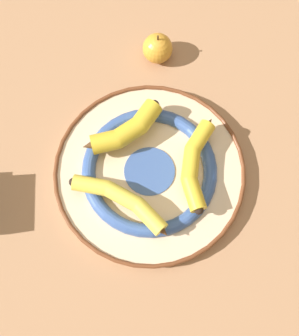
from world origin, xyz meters
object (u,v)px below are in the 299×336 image
(banana_a, at_px, (122,200))
(decorative_bowl, at_px, (150,172))
(banana_b, at_px, (126,131))
(banana_c, at_px, (195,163))
(apple, at_px, (158,48))

(banana_a, bearing_deg, decorative_bowl, -97.58)
(banana_b, relative_size, banana_c, 0.91)
(banana_b, distance_m, banana_c, 0.15)
(decorative_bowl, height_order, banana_c, banana_c)
(apple, bearing_deg, banana_a, 110.08)
(decorative_bowl, relative_size, apple, 4.94)
(decorative_bowl, xyz_separation_m, banana_c, (-0.07, -0.05, 0.04))
(banana_c, xyz_separation_m, apple, (0.20, -0.19, -0.02))
(decorative_bowl, distance_m, apple, 0.27)
(banana_b, xyz_separation_m, banana_c, (-0.15, -0.01, -0.00))
(banana_a, relative_size, banana_b, 1.27)
(apple, bearing_deg, banana_c, 135.72)
(banana_c, bearing_deg, decorative_bowl, -78.61)
(banana_a, relative_size, apple, 2.79)
(banana_a, height_order, banana_b, banana_b)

